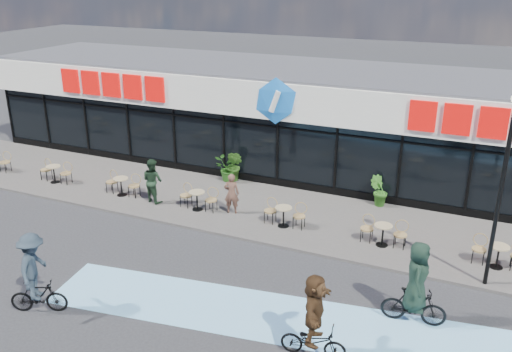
% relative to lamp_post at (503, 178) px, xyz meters
% --- Properties ---
extents(ground, '(120.00, 120.00, 0.00)m').
position_rel_lamp_post_xyz_m(ground, '(-8.42, -2.30, -3.41)').
color(ground, '#28282B').
rests_on(ground, ground).
extents(sidewalk, '(44.00, 5.00, 0.10)m').
position_rel_lamp_post_xyz_m(sidewalk, '(-8.42, 2.20, -3.36)').
color(sidewalk, '#534D49').
rests_on(sidewalk, ground).
extents(bike_lane, '(14.17, 4.13, 0.01)m').
position_rel_lamp_post_xyz_m(bike_lane, '(-4.42, -3.80, -3.41)').
color(bike_lane, '#7DC3ED').
rests_on(bike_lane, ground).
extents(building, '(30.60, 6.57, 4.75)m').
position_rel_lamp_post_xyz_m(building, '(-8.42, 7.63, -1.07)').
color(building, black).
rests_on(building, ground).
extents(lamp_post, '(0.28, 0.28, 5.63)m').
position_rel_lamp_post_xyz_m(lamp_post, '(0.00, 0.00, 0.00)').
color(lamp_post, black).
rests_on(lamp_post, sidewalk).
extents(bistro_set_1, '(1.54, 0.62, 0.90)m').
position_rel_lamp_post_xyz_m(bistro_set_1, '(-17.30, 1.21, -2.86)').
color(bistro_set_1, tan).
rests_on(bistro_set_1, sidewalk).
extents(bistro_set_2, '(1.54, 0.62, 0.90)m').
position_rel_lamp_post_xyz_m(bistro_set_2, '(-13.78, 1.21, -2.86)').
color(bistro_set_2, tan).
rests_on(bistro_set_2, sidewalk).
extents(bistro_set_3, '(1.54, 0.62, 0.90)m').
position_rel_lamp_post_xyz_m(bistro_set_3, '(-10.27, 1.21, -2.86)').
color(bistro_set_3, tan).
rests_on(bistro_set_3, sidewalk).
extents(bistro_set_4, '(1.54, 0.62, 0.90)m').
position_rel_lamp_post_xyz_m(bistro_set_4, '(-6.75, 1.21, -2.86)').
color(bistro_set_4, tan).
rests_on(bistro_set_4, sidewalk).
extents(bistro_set_5, '(1.54, 0.62, 0.90)m').
position_rel_lamp_post_xyz_m(bistro_set_5, '(-3.24, 1.21, -2.86)').
color(bistro_set_5, tan).
rests_on(bistro_set_5, sidewalk).
extents(bistro_set_6, '(1.54, 0.62, 0.90)m').
position_rel_lamp_post_xyz_m(bistro_set_6, '(0.28, 1.21, -2.86)').
color(bistro_set_6, tan).
rests_on(bistro_set_6, sidewalk).
extents(potted_plant_left, '(0.90, 0.80, 1.37)m').
position_rel_lamp_post_xyz_m(potted_plant_left, '(-10.30, 4.41, -2.63)').
color(potted_plant_left, '#2C5718').
rests_on(potted_plant_left, sidewalk).
extents(potted_plant_mid, '(1.21, 1.27, 1.10)m').
position_rel_lamp_post_xyz_m(potted_plant_mid, '(-10.55, 4.25, -2.76)').
color(potted_plant_mid, '#245518').
rests_on(potted_plant_mid, sidewalk).
extents(potted_plant_right, '(0.77, 0.68, 1.21)m').
position_rel_lamp_post_xyz_m(potted_plant_right, '(-4.06, 4.31, -2.71)').
color(potted_plant_right, '#2E681D').
rests_on(potted_plant_right, sidewalk).
extents(patron_left, '(0.65, 0.52, 1.56)m').
position_rel_lamp_post_xyz_m(patron_left, '(-8.95, 1.42, -2.53)').
color(patron_left, brown).
rests_on(patron_left, sidewalk).
extents(patron_right, '(0.99, 0.85, 1.76)m').
position_rel_lamp_post_xyz_m(patron_right, '(-12.24, 1.12, -2.43)').
color(patron_right, '#1A2F1D').
rests_on(patron_right, sidewalk).
extents(cyclist_a, '(1.64, 1.69, 2.21)m').
position_rel_lamp_post_xyz_m(cyclist_a, '(-3.63, -4.95, -2.38)').
color(cyclist_a, black).
rests_on(cyclist_a, ground).
extents(cyclist_b, '(1.71, 0.98, 2.34)m').
position_rel_lamp_post_xyz_m(cyclist_b, '(-1.67, -2.63, -2.40)').
color(cyclist_b, black).
rests_on(cyclist_b, ground).
extents(cyclist_c, '(1.59, 1.39, 2.33)m').
position_rel_lamp_post_xyz_m(cyclist_c, '(-10.95, -6.22, -2.28)').
color(cyclist_c, black).
rests_on(cyclist_c, ground).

